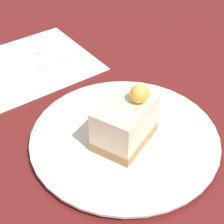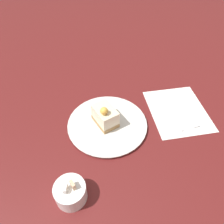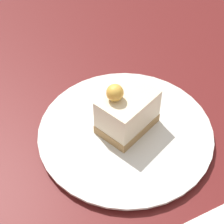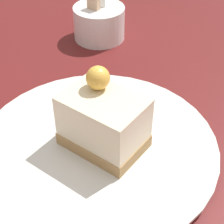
# 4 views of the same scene
# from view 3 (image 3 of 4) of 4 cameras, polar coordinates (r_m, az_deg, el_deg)

# --- Properties ---
(ground_plane) EXTENTS (4.00, 4.00, 0.00)m
(ground_plane) POSITION_cam_3_polar(r_m,az_deg,el_deg) (0.58, 1.73, -4.82)
(ground_plane) COLOR #5B1919
(plate) EXTENTS (0.27, 0.27, 0.01)m
(plate) POSITION_cam_3_polar(r_m,az_deg,el_deg) (0.59, 2.07, -3.12)
(plate) COLOR silver
(plate) RESTS_ON ground_plane
(cake_slice) EXTENTS (0.08, 0.10, 0.09)m
(cake_slice) POSITION_cam_3_polar(r_m,az_deg,el_deg) (0.56, 2.32, 0.06)
(cake_slice) COLOR #AD8451
(cake_slice) RESTS_ON plate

